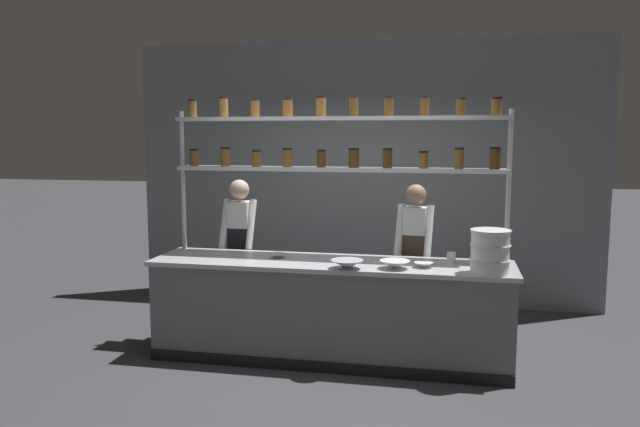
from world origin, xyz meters
The scene contains 12 objects.
ground_plane centered at (0.00, 0.00, 0.00)m, with size 40.00×40.00×0.00m, color #3D3D42.
back_wall centered at (0.00, 2.10, 1.60)m, with size 5.69×0.12×3.19m, color gray.
prep_counter centered at (0.00, 0.00, 0.46)m, with size 3.29×0.76×0.92m.
spice_shelf_unit centered at (0.01, 0.33, 1.93)m, with size 3.18×0.28×2.43m.
chef_left centered at (-1.07, 0.61, 0.92)m, with size 0.36×0.29×1.61m.
chef_center centered at (0.73, 0.62, 0.90)m, with size 0.39×0.31×1.58m.
container_stack centered at (1.39, -0.24, 1.11)m, with size 0.33×0.33×0.37m.
prep_bowl_near_left centered at (0.20, -0.29, 0.96)m, with size 0.28×0.28×0.08m.
prep_bowl_center_front centered at (0.84, -0.11, 0.94)m, with size 0.17×0.17×0.05m.
prep_bowl_center_back centered at (-0.51, 0.04, 0.94)m, with size 0.16×0.16×0.04m.
prep_bowl_near_right centered at (0.60, -0.20, 0.96)m, with size 0.26×0.26×0.07m.
serving_cup_front centered at (1.08, 0.15, 0.97)m, with size 0.08×0.08×0.09m.
Camera 1 is at (1.04, -5.48, 2.07)m, focal length 35.00 mm.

